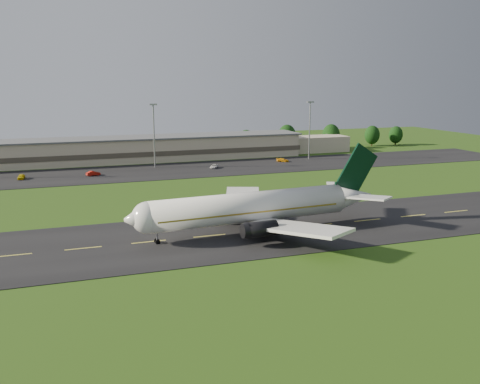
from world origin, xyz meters
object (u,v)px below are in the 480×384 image
object	(u,v)px
service_vehicle_b	(93,173)
light_mast_east	(310,123)
airliner	(254,208)
terminal	(150,149)
service_vehicle_d	(283,160)
light_mast_centre	(154,128)
service_vehicle_c	(214,166)
service_vehicle_a	(21,177)

from	to	relation	value
service_vehicle_b	light_mast_east	bearing A→B (deg)	-100.52
airliner	terminal	bearing A→B (deg)	87.14
terminal	service_vehicle_d	bearing A→B (deg)	-24.51
light_mast_centre	service_vehicle_c	bearing A→B (deg)	-24.98
service_vehicle_a	service_vehicle_d	xyz separation A→B (m)	(83.19, 5.44, -0.10)
light_mast_east	service_vehicle_d	size ratio (longest dim) A/B	4.82
airliner	service_vehicle_c	xyz separation A→B (m)	(13.85, 71.83, -3.97)
light_mast_centre	airliner	bearing A→B (deg)	-87.46
light_mast_centre	service_vehicle_c	distance (m)	22.66
terminal	service_vehicle_d	world-z (taller)	terminal
light_mast_east	service_vehicle_b	xyz separation A→B (m)	(-74.97, -9.22, -11.97)
service_vehicle_c	service_vehicle_d	world-z (taller)	service_vehicle_d
light_mast_east	service_vehicle_d	xyz separation A→B (m)	(-11.47, -3.02, -12.03)
light_mast_centre	light_mast_east	distance (m)	55.00
light_mast_centre	service_vehicle_d	world-z (taller)	light_mast_centre
light_mast_centre	service_vehicle_a	bearing A→B (deg)	-167.95
airliner	light_mast_east	bearing A→B (deg)	53.10
terminal	service_vehicle_c	bearing A→B (deg)	-56.63
service_vehicle_c	service_vehicle_a	bearing A→B (deg)	-152.31
airliner	light_mast_centre	xyz separation A→B (m)	(-3.55, 79.94, 8.08)
light_mast_east	service_vehicle_a	size ratio (longest dim) A/B	4.89
terminal	service_vehicle_a	world-z (taller)	terminal
service_vehicle_a	terminal	bearing A→B (deg)	37.98
terminal	light_mast_centre	size ratio (longest dim) A/B	7.13
light_mast_centre	service_vehicle_d	xyz separation A→B (m)	(43.53, -3.02, -12.03)
terminal	service_vehicle_a	size ratio (longest dim) A/B	34.84
service_vehicle_a	service_vehicle_b	world-z (taller)	service_vehicle_a
airliner	service_vehicle_c	bearing A→B (deg)	74.95
terminal	service_vehicle_b	xyz separation A→B (m)	(-21.37, -25.40, -3.22)
airliner	service_vehicle_d	bearing A→B (deg)	58.40
light_mast_east	service_vehicle_a	bearing A→B (deg)	-174.89
service_vehicle_a	service_vehicle_c	bearing A→B (deg)	7.36
service_vehicle_b	service_vehicle_c	size ratio (longest dim) A/B	0.95
service_vehicle_a	service_vehicle_c	xyz separation A→B (m)	(57.06, 0.36, -0.11)
airliner	light_mast_east	xyz separation A→B (m)	(51.45, 79.94, 8.08)
service_vehicle_a	service_vehicle_b	size ratio (longest dim) A/B	1.02
service_vehicle_a	service_vehicle_d	size ratio (longest dim) A/B	0.99
service_vehicle_b	light_mast_centre	bearing A→B (deg)	-82.75
service_vehicle_a	light_mast_east	bearing A→B (deg)	12.11
service_vehicle_b	service_vehicle_d	xyz separation A→B (m)	(63.50, 6.20, -0.06)
terminal	airliner	bearing A→B (deg)	-88.72
light_mast_east	airliner	bearing A→B (deg)	-122.77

